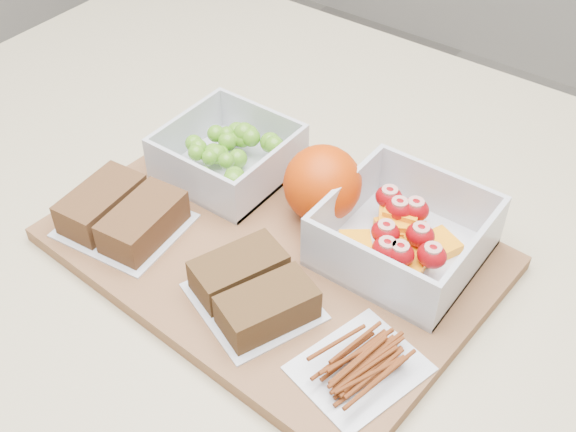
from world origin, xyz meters
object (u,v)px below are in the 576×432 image
orange (322,184)px  sandwich_bag_left (123,214)px  pretzel_bag (360,361)px  fruit_container (403,237)px  cutting_board (273,248)px  grape_container (230,155)px  sandwich_bag_center (253,290)px

orange → sandwich_bag_left: size_ratio=0.63×
orange → pretzel_bag: orange is taller
fruit_container → pretzel_bag: (0.04, -0.14, -0.01)m
cutting_board → sandwich_bag_left: size_ratio=3.27×
grape_container → fruit_container: 0.22m
cutting_board → orange: size_ratio=5.19×
cutting_board → orange: (0.01, 0.07, 0.05)m
grape_container → sandwich_bag_left: (-0.03, -0.14, -0.01)m
sandwich_bag_left → sandwich_bag_center: (0.17, -0.00, -0.00)m
fruit_container → pretzel_bag: size_ratio=1.18×
sandwich_bag_left → sandwich_bag_center: size_ratio=0.92×
grape_container → fruit_container: (0.22, -0.00, 0.00)m
cutting_board → sandwich_bag_left: 0.16m
cutting_board → fruit_container: 0.13m
cutting_board → grape_container: grape_container is taller
sandwich_bag_left → sandwich_bag_center: 0.17m
orange → sandwich_bag_left: (-0.15, -0.14, -0.02)m
orange → sandwich_bag_center: size_ratio=0.58×
grape_container → sandwich_bag_center: grape_container is taller
orange → pretzel_bag: bearing=-46.2°
orange → cutting_board: bearing=-101.9°
orange → pretzel_bag: size_ratio=0.66×
fruit_container → sandwich_bag_left: 0.28m
orange → sandwich_bag_center: orange is taller
sandwich_bag_left → pretzel_bag: 0.29m
cutting_board → sandwich_bag_left: bearing=-149.0°
sandwich_bag_left → pretzel_bag: (0.29, -0.01, -0.01)m
grape_container → orange: orange is taller
cutting_board → grape_container: (-0.11, 0.06, 0.03)m
cutting_board → sandwich_bag_center: 0.08m
grape_container → pretzel_bag: grape_container is taller
grape_container → orange: bearing=1.1°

